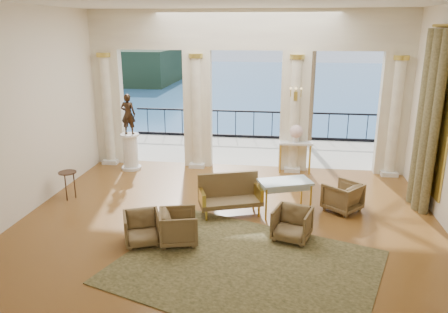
# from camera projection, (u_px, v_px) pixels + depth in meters

# --- Properties ---
(floor) EXTENTS (9.00, 9.00, 0.00)m
(floor) POSITION_uv_depth(u_px,v_px,m) (228.00, 221.00, 9.41)
(floor) COLOR #49290B
(floor) RESTS_ON ground
(room_walls) EXTENTS (9.00, 9.00, 9.00)m
(room_walls) POSITION_uv_depth(u_px,v_px,m) (220.00, 97.00, 7.53)
(room_walls) COLOR white
(room_walls) RESTS_ON ground
(arcade) EXTENTS (9.00, 0.56, 4.50)m
(arcade) POSITION_uv_depth(u_px,v_px,m) (246.00, 80.00, 12.30)
(arcade) COLOR beige
(arcade) RESTS_ON ground
(terrace) EXTENTS (10.00, 3.60, 0.10)m
(terrace) POSITION_uv_depth(u_px,v_px,m) (250.00, 151.00, 14.93)
(terrace) COLOR #BBB39F
(terrace) RESTS_ON ground
(balustrade) EXTENTS (9.00, 0.06, 1.03)m
(balustrade) POSITION_uv_depth(u_px,v_px,m) (254.00, 127.00, 16.31)
(balustrade) COLOR black
(balustrade) RESTS_ON terrace
(palm_tree) EXTENTS (2.00, 2.00, 4.50)m
(palm_tree) POSITION_uv_depth(u_px,v_px,m) (315.00, 24.00, 14.23)
(palm_tree) COLOR #4C3823
(palm_tree) RESTS_ON terrace
(headland) EXTENTS (22.00, 18.00, 6.00)m
(headland) POSITION_uv_depth(u_px,v_px,m) (116.00, 65.00, 80.65)
(headland) COLOR black
(headland) RESTS_ON sea
(sea) EXTENTS (160.00, 160.00, 0.00)m
(sea) POSITION_uv_depth(u_px,v_px,m) (278.00, 93.00, 68.05)
(sea) COLOR #20619C
(sea) RESTS_ON ground
(curtain) EXTENTS (0.33, 1.40, 4.09)m
(curtain) POSITION_uv_depth(u_px,v_px,m) (428.00, 121.00, 9.69)
(curtain) COLOR #484127
(curtain) RESTS_ON ground
(window_frame) EXTENTS (0.04, 1.60, 3.40)m
(window_frame) POSITION_uv_depth(u_px,v_px,m) (437.00, 118.00, 9.64)
(window_frame) COLOR gold
(window_frame) RESTS_ON room_walls
(wall_sconce) EXTENTS (0.30, 0.11, 0.33)m
(wall_sconce) POSITION_uv_depth(u_px,v_px,m) (296.00, 95.00, 11.91)
(wall_sconce) COLOR gold
(wall_sconce) RESTS_ON arcade
(rug) EXTENTS (5.20, 4.60, 0.02)m
(rug) POSITION_uv_depth(u_px,v_px,m) (246.00, 267.00, 7.63)
(rug) COLOR #282D14
(rug) RESTS_ON ground
(armchair_a) EXTENTS (0.86, 0.84, 0.69)m
(armchair_a) POSITION_uv_depth(u_px,v_px,m) (142.00, 227.00, 8.38)
(armchair_a) COLOR #46361B
(armchair_a) RESTS_ON ground
(armchair_b) EXTENTS (0.84, 0.81, 0.71)m
(armchair_b) POSITION_uv_depth(u_px,v_px,m) (292.00, 222.00, 8.54)
(armchair_b) COLOR #46361B
(armchair_b) RESTS_ON ground
(armchair_c) EXTENTS (0.97, 0.98, 0.73)m
(armchair_c) POSITION_uv_depth(u_px,v_px,m) (343.00, 195.00, 9.87)
(armchair_c) COLOR #46361B
(armchair_c) RESTS_ON ground
(armchair_d) EXTENTS (0.83, 0.86, 0.73)m
(armchair_d) POSITION_uv_depth(u_px,v_px,m) (179.00, 225.00, 8.40)
(armchair_d) COLOR #46361B
(armchair_d) RESTS_ON ground
(settee) EXTENTS (1.49, 1.02, 0.91)m
(settee) POSITION_uv_depth(u_px,v_px,m) (230.00, 194.00, 9.70)
(settee) COLOR #46361B
(settee) RESTS_ON ground
(game_table) EXTENTS (1.28, 0.98, 0.78)m
(game_table) POSITION_uv_depth(u_px,v_px,m) (285.00, 184.00, 9.63)
(game_table) COLOR #AACCD8
(game_table) RESTS_ON ground
(pedestal) EXTENTS (0.58, 0.58, 1.06)m
(pedestal) POSITION_uv_depth(u_px,v_px,m) (131.00, 152.00, 12.73)
(pedestal) COLOR silver
(pedestal) RESTS_ON ground
(statue) EXTENTS (0.43, 0.28, 1.16)m
(statue) POSITION_uv_depth(u_px,v_px,m) (128.00, 114.00, 12.40)
(statue) COLOR black
(statue) RESTS_ON pedestal
(console_table) EXTENTS (0.96, 0.43, 0.89)m
(console_table) POSITION_uv_depth(u_px,v_px,m) (295.00, 147.00, 12.37)
(console_table) COLOR silver
(console_table) RESTS_ON ground
(urn) EXTENTS (0.37, 0.37, 0.50)m
(urn) POSITION_uv_depth(u_px,v_px,m) (296.00, 132.00, 12.25)
(urn) COLOR silver
(urn) RESTS_ON console_table
(side_table) EXTENTS (0.42, 0.42, 0.69)m
(side_table) POSITION_uv_depth(u_px,v_px,m) (68.00, 176.00, 10.49)
(side_table) COLOR black
(side_table) RESTS_ON ground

